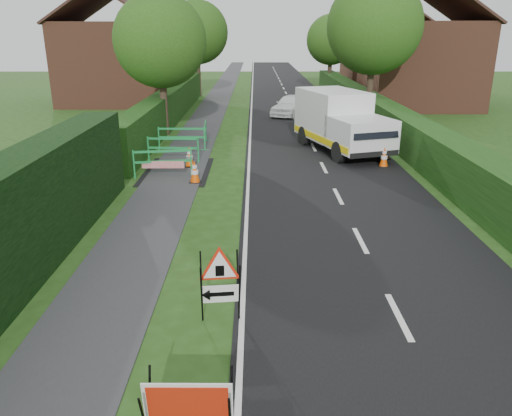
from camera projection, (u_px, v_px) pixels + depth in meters
name	position (u px, v px, depth m)	size (l,w,h in m)	color
ground	(262.00, 351.00, 8.11)	(120.00, 120.00, 0.00)	#234112
road_surface	(287.00, 94.00, 41.10)	(6.00, 90.00, 0.02)	black
footpath	(220.00, 94.00, 41.09)	(2.00, 90.00, 0.02)	#2D2D30
hedge_west_far	(171.00, 121.00, 28.84)	(1.00, 24.00, 1.80)	#14380F
hedge_east	(397.00, 143.00, 23.21)	(1.20, 50.00, 1.50)	#14380F
house_west	(116.00, 61.00, 35.40)	(7.50, 7.40, 7.88)	brown
house_east_a	(420.00, 63.00, 33.56)	(7.50, 7.40, 7.88)	brown
house_east_b	(384.00, 54.00, 46.75)	(7.50, 7.40, 7.88)	brown
tree_nw	(160.00, 41.00, 23.57)	(4.40, 4.40, 6.70)	#2D2116
tree_ne	(374.00, 26.00, 27.13)	(5.20, 5.20, 7.79)	#2D2116
tree_fw	(197.00, 32.00, 38.53)	(4.80, 4.80, 7.24)	#2D2116
tree_fe	(331.00, 40.00, 42.53)	(4.20, 4.20, 6.33)	#2D2116
red_rect_sign	(188.00, 408.00, 6.13)	(1.10, 0.66, 0.92)	black
triangle_sign	(218.00, 279.00, 8.67)	(0.91, 0.91, 1.21)	black
works_van	(340.00, 120.00, 21.24)	(3.70, 5.87, 2.51)	silver
traffic_cone_0	(384.00, 157.00, 19.00)	(0.38, 0.38, 0.79)	black
traffic_cone_1	(386.00, 149.00, 20.21)	(0.38, 0.38, 0.79)	black
traffic_cone_2	(374.00, 134.00, 23.11)	(0.38, 0.38, 0.79)	black
traffic_cone_3	(195.00, 172.00, 16.99)	(0.38, 0.38, 0.79)	black
traffic_cone_4	(190.00, 157.00, 18.98)	(0.38, 0.38, 0.79)	black
ped_barrier_0	(163.00, 159.00, 17.65)	(2.09, 0.68, 1.00)	#18893E
ped_barrier_1	(173.00, 146.00, 19.70)	(2.08, 0.48, 1.00)	#18893E
ped_barrier_2	(182.00, 135.00, 21.71)	(2.06, 0.37, 1.00)	#18893E
ped_barrier_3	(205.00, 132.00, 22.50)	(0.49, 2.08, 1.00)	#18893E
redwhite_plank	(164.00, 177.00, 17.80)	(1.50, 0.04, 0.25)	red
hatchback_car	(291.00, 105.00, 30.54)	(1.52, 3.78, 1.29)	white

